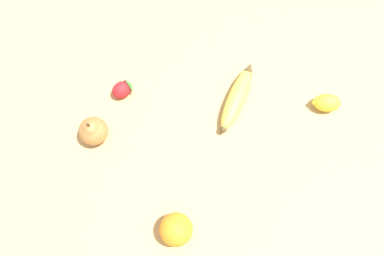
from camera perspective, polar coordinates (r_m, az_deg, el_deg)
The scene contains 6 objects.
ground_plane at distance 0.95m, azimuth 2.36°, elevation -1.32°, with size 3.00×3.00×0.00m, color tan.
banana at distance 0.97m, azimuth 6.88°, elevation 4.64°, with size 0.20×0.08×0.04m.
orange at distance 0.87m, azimuth -2.46°, elevation -15.18°, with size 0.08×0.08×0.08m.
pear at distance 0.95m, azimuth -14.84°, elevation -0.38°, with size 0.07×0.07×0.09m.
strawberry at distance 0.99m, azimuth -10.47°, elevation 5.88°, with size 0.07×0.06×0.04m.
lemon at distance 1.02m, azimuth 19.87°, elevation 3.63°, with size 0.08×0.08×0.05m.
Camera 1 is at (0.25, 0.13, 0.91)m, focal length 35.00 mm.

